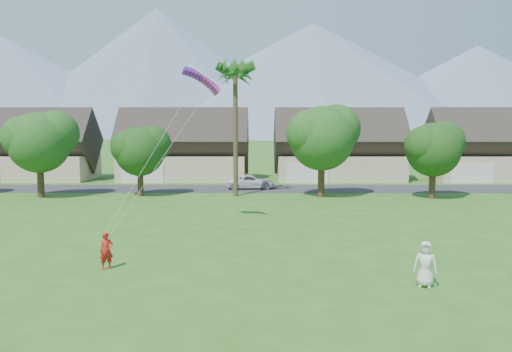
{
  "coord_description": "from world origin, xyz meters",
  "views": [
    {
      "loc": [
        0.13,
        -18.18,
        6.68
      ],
      "look_at": [
        0.0,
        10.0,
        3.8
      ],
      "focal_mm": 35.0,
      "sensor_mm": 36.0,
      "label": 1
    }
  ],
  "objects_px": {
    "kite_flyer": "(106,251)",
    "parked_car": "(251,182)",
    "watcher": "(425,264)",
    "parafoil_kite": "(203,79)"
  },
  "relations": [
    {
      "from": "kite_flyer",
      "to": "parafoil_kite",
      "type": "height_order",
      "value": "parafoil_kite"
    },
    {
      "from": "parafoil_kite",
      "to": "parked_car",
      "type": "bearing_deg",
      "value": 73.34
    },
    {
      "from": "parked_car",
      "to": "parafoil_kite",
      "type": "height_order",
      "value": "parafoil_kite"
    },
    {
      "from": "watcher",
      "to": "parked_car",
      "type": "relative_size",
      "value": 0.37
    },
    {
      "from": "watcher",
      "to": "parked_car",
      "type": "height_order",
      "value": "watcher"
    },
    {
      "from": "kite_flyer",
      "to": "parked_car",
      "type": "distance_m",
      "value": 30.2
    },
    {
      "from": "parked_car",
      "to": "watcher",
      "type": "bearing_deg",
      "value": -172.7
    },
    {
      "from": "kite_flyer",
      "to": "watcher",
      "type": "bearing_deg",
      "value": -41.96
    },
    {
      "from": "kite_flyer",
      "to": "parked_car",
      "type": "relative_size",
      "value": 0.33
    },
    {
      "from": "kite_flyer",
      "to": "parked_car",
      "type": "bearing_deg",
      "value": 46.04
    }
  ]
}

